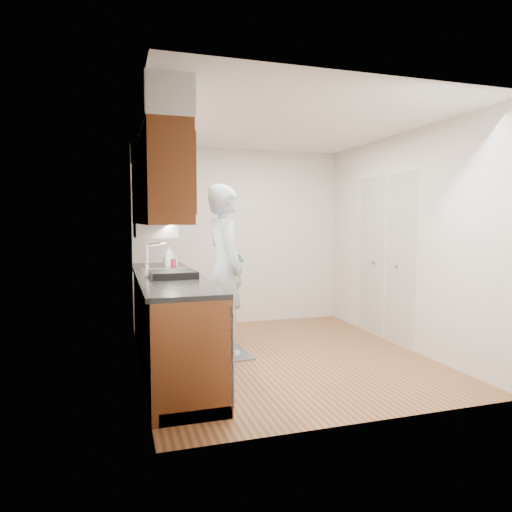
{
  "coord_description": "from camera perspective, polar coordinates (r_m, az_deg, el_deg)",
  "views": [
    {
      "loc": [
        -1.72,
        -4.61,
        1.47
      ],
      "look_at": [
        -0.21,
        0.25,
        1.09
      ],
      "focal_mm": 32.0,
      "sensor_mm": 36.0,
      "label": 1
    }
  ],
  "objects": [
    {
      "name": "ceiling",
      "position": [
        5.03,
        3.29,
        16.1
      ],
      "size": [
        3.5,
        3.5,
        0.0
      ],
      "primitive_type": "plane",
      "rotation": [
        3.14,
        0.0,
        0.0
      ],
      "color": "white",
      "rests_on": "wall_left"
    },
    {
      "name": "wall_right",
      "position": [
        5.63,
        17.69,
        1.85
      ],
      "size": [
        0.02,
        3.5,
        2.5
      ],
      "primitive_type": "cube",
      "color": "silver",
      "rests_on": "floor"
    },
    {
      "name": "soda_can",
      "position": [
        5.26,
        -10.3,
        -0.97
      ],
      "size": [
        0.07,
        0.07,
        0.11
      ],
      "primitive_type": "cylinder",
      "rotation": [
        0.0,
        0.0,
        0.15
      ],
      "color": "red",
      "rests_on": "counter"
    },
    {
      "name": "soap_bottle_c",
      "position": [
        5.5,
        -10.82,
        -0.31
      ],
      "size": [
        0.21,
        0.21,
        0.19
      ],
      "primitive_type": "imported",
      "rotation": [
        0.0,
        0.0,
        0.59
      ],
      "color": "white",
      "rests_on": "counter"
    },
    {
      "name": "counter",
      "position": [
        4.74,
        -10.65,
        -7.73
      ],
      "size": [
        0.64,
        2.8,
        1.3
      ],
      "color": "brown",
      "rests_on": "floor"
    },
    {
      "name": "floor_mat",
      "position": [
        5.26,
        -3.83,
        -11.88
      ],
      "size": [
        0.5,
        0.79,
        0.01
      ],
      "primitive_type": "cube",
      "rotation": [
        0.0,
        0.0,
        0.07
      ],
      "color": "slate",
      "rests_on": "floor"
    },
    {
      "name": "person",
      "position": [
        5.06,
        -3.89,
        -0.23
      ],
      "size": [
        0.57,
        0.79,
        2.12
      ],
      "primitive_type": "imported",
      "rotation": [
        0.0,
        0.0,
        1.67
      ],
      "color": "#9EB6C1",
      "rests_on": "floor_mat"
    },
    {
      "name": "wall_left",
      "position": [
        4.62,
        -14.48,
        1.42
      ],
      "size": [
        0.02,
        3.5,
        2.5
      ],
      "primitive_type": "cube",
      "color": "silver",
      "rests_on": "floor"
    },
    {
      "name": "soap_bottle_a",
      "position": [
        5.32,
        -10.86,
        0.01
      ],
      "size": [
        0.14,
        0.14,
        0.28
      ],
      "primitive_type": "imported",
      "rotation": [
        0.0,
        0.0,
        0.41
      ],
      "color": "white",
      "rests_on": "counter"
    },
    {
      "name": "floor",
      "position": [
        5.14,
        3.16,
        -12.34
      ],
      "size": [
        3.5,
        3.5,
        0.0
      ],
      "primitive_type": "plane",
      "color": "#9E683B",
      "rests_on": "ground"
    },
    {
      "name": "closet_door",
      "position": [
        5.88,
        15.87,
        -0.21
      ],
      "size": [
        0.02,
        1.22,
        2.05
      ],
      "primitive_type": "cube",
      "color": "white",
      "rests_on": "wall_right"
    },
    {
      "name": "upper_cabinets",
      "position": [
        4.7,
        -12.59,
        10.04
      ],
      "size": [
        0.47,
        2.8,
        1.21
      ],
      "color": "brown",
      "rests_on": "wall_left"
    },
    {
      "name": "soap_bottle_b",
      "position": [
        5.47,
        -10.37,
        -0.3
      ],
      "size": [
        0.12,
        0.12,
        0.2
      ],
      "primitive_type": "imported",
      "rotation": [
        0.0,
        0.0,
        -0.48
      ],
      "color": "white",
      "rests_on": "counter"
    },
    {
      "name": "dish_rack",
      "position": [
        4.38,
        -10.31,
        -2.3
      ],
      "size": [
        0.44,
        0.37,
        0.07
      ],
      "primitive_type": "cube",
      "rotation": [
        0.0,
        0.0,
        0.04
      ],
      "color": "black",
      "rests_on": "counter"
    },
    {
      "name": "wall_back",
      "position": [
        6.59,
        -2.1,
        2.39
      ],
      "size": [
        3.0,
        0.02,
        2.5
      ],
      "primitive_type": "cube",
      "color": "silver",
      "rests_on": "floor"
    }
  ]
}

